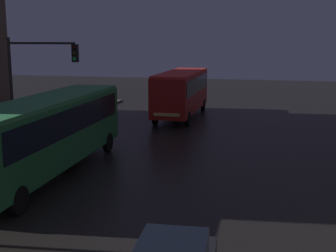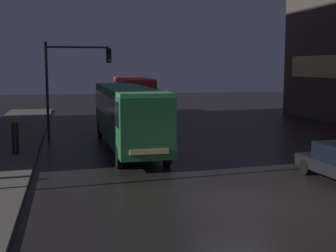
{
  "view_description": "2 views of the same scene",
  "coord_description": "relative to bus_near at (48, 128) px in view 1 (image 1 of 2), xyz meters",
  "views": [
    {
      "loc": [
        7.15,
        -7.4,
        5.87
      ],
      "look_at": [
        2.18,
        13.74,
        1.76
      ],
      "focal_mm": 50.0,
      "sensor_mm": 36.0,
      "label": 1
    },
    {
      "loc": [
        -5.47,
        -14.28,
        4.53
      ],
      "look_at": [
        -0.18,
        10.26,
        1.25
      ],
      "focal_mm": 50.0,
      "sensor_mm": 36.0,
      "label": 2
    }
  ],
  "objects": [
    {
      "name": "bus_near",
      "position": [
        0.0,
        0.0,
        0.0
      ],
      "size": [
        2.68,
        11.98,
        3.36
      ],
      "rotation": [
        0.0,
        0.0,
        3.16
      ],
      "color": "#236B38",
      "rests_on": "ground"
    },
    {
      "name": "bus_far",
      "position": [
        2.52,
        16.03,
        0.02
      ],
      "size": [
        2.55,
        9.64,
        3.4
      ],
      "rotation": [
        0.0,
        0.0,
        3.14
      ],
      "color": "#AD1E19",
      "rests_on": "ground"
    },
    {
      "name": "traffic_light_main",
      "position": [
        -2.89,
        4.31,
        1.99
      ],
      "size": [
        3.97,
        0.35,
        5.9
      ],
      "color": "#2D2D2D",
      "rests_on": "ground"
    }
  ]
}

